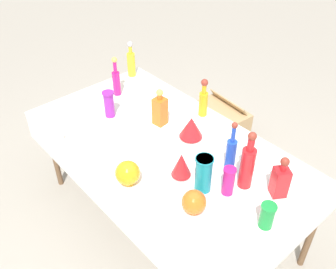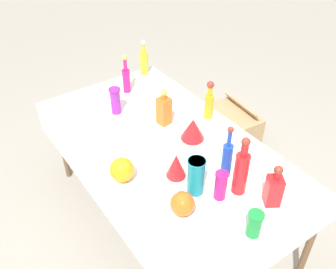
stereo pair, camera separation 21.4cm
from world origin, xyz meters
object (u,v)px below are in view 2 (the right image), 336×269
fluted_vase_1 (193,129)px  square_decanter_0 (164,109)px  tall_bottle_4 (241,171)px  round_bowl_1 (122,170)px  slender_vase_2 (255,223)px  tall_bottle_0 (227,158)px  tall_bottle_2 (144,60)px  fluted_vase_0 (176,165)px  cardboard_box_behind_left (231,128)px  tall_bottle_1 (209,102)px  tall_bottle_3 (126,78)px  slender_vase_3 (196,176)px  slender_vase_1 (221,185)px  slender_vase_0 (115,100)px  round_bowl_0 (182,204)px  square_decanter_1 (274,189)px

fluted_vase_1 → square_decanter_0: bearing=-168.7°
tall_bottle_4 → round_bowl_1: size_ratio=2.49×
slender_vase_2 → fluted_vase_1: size_ratio=0.93×
tall_bottle_0 → tall_bottle_2: 1.41m
fluted_vase_0 → slender_vase_2: bearing=7.5°
fluted_vase_0 → cardboard_box_behind_left: bearing=120.8°
tall_bottle_1 → fluted_vase_1: (0.14, -0.26, -0.04)m
fluted_vase_0 → cardboard_box_behind_left: (-0.71, 1.19, -0.67)m
tall_bottle_3 → slender_vase_3: bearing=-11.3°
tall_bottle_4 → round_bowl_1: (-0.47, -0.51, -0.08)m
tall_bottle_2 → square_decanter_0: tall_bottle_2 is taller
cardboard_box_behind_left → slender_vase_1: bearing=-47.6°
slender_vase_0 → slender_vase_3: (0.99, -0.02, 0.02)m
slender_vase_2 → fluted_vase_1: (-0.81, 0.23, 0.00)m
tall_bottle_0 → fluted_vase_0: bearing=-122.7°
tall_bottle_2 → cardboard_box_behind_left: 1.09m
fluted_vase_0 → round_bowl_1: 0.33m
round_bowl_1 → tall_bottle_1: bearing=104.0°
slender_vase_1 → round_bowl_0: 0.25m
fluted_vase_0 → tall_bottle_4: bearing=36.5°
tall_bottle_4 → cardboard_box_behind_left: bearing=136.6°
tall_bottle_3 → fluted_vase_1: 0.81m
tall_bottle_0 → fluted_vase_0: size_ratio=2.15×
tall_bottle_0 → square_decanter_0: size_ratio=1.29×
tall_bottle_1 → round_bowl_1: bearing=-76.0°
tall_bottle_3 → cardboard_box_behind_left: tall_bottle_3 is taller
tall_bottle_1 → tall_bottle_3: bearing=-155.0°
slender_vase_0 → slender_vase_2: bearing=1.5°
fluted_vase_0 → slender_vase_0: bearing=177.3°
round_bowl_1 → round_bowl_0: bearing=18.4°
tall_bottle_1 → tall_bottle_2: size_ratio=0.95×
square_decanter_1 → round_bowl_1: square_decanter_1 is taller
tall_bottle_0 → tall_bottle_1: 0.62m
tall_bottle_1 → slender_vase_3: size_ratio=1.27×
tall_bottle_3 → slender_vase_0: size_ratio=1.61×
tall_bottle_0 → fluted_vase_0: 0.31m
tall_bottle_0 → fluted_vase_0: (-0.16, -0.26, -0.05)m
tall_bottle_2 → square_decanter_1: (1.70, -0.22, -0.02)m
square_decanter_1 → slender_vase_3: square_decanter_1 is taller
tall_bottle_4 → round_bowl_0: (-0.05, -0.37, -0.09)m
tall_bottle_1 → round_bowl_1: 0.88m
square_decanter_0 → square_decanter_1: bearing=3.5°
tall_bottle_4 → fluted_vase_0: tall_bottle_4 is taller
square_decanter_0 → cardboard_box_behind_left: square_decanter_0 is taller
tall_bottle_0 → tall_bottle_1: (-0.54, 0.31, -0.01)m
square_decanter_0 → slender_vase_0: square_decanter_0 is taller
round_bowl_0 → cardboard_box_behind_left: 1.78m
tall_bottle_0 → tall_bottle_3: tall_bottle_0 is taller
tall_bottle_0 → slender_vase_1: tall_bottle_0 is taller
slender_vase_3 → round_bowl_0: slender_vase_3 is taller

